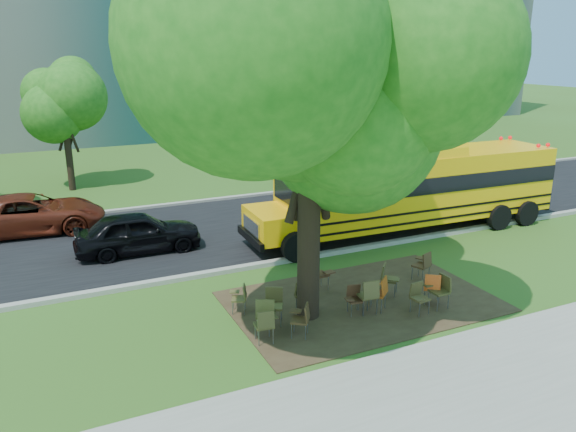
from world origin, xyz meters
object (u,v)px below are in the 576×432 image
main_tree (310,87)px  chair_7 (433,285)px  black_car (138,232)px  chair_11 (379,290)px  chair_0 (266,323)px  school_bus (417,186)px  chair_1 (267,312)px  chair_10 (318,272)px  chair_3 (354,297)px  chair_13 (423,263)px  chair_6 (440,288)px  chair_4 (370,293)px  chair_9 (273,302)px  chair_14 (302,292)px  bg_car_red (30,214)px  chair_5 (418,295)px  chair_12 (388,277)px  chair_8 (241,296)px  chair_2 (302,317)px

main_tree → chair_7: bearing=-12.6°
black_car → chair_11: bearing=-144.3°
chair_0 → black_car: bearing=108.7°
school_bus → chair_0: (-8.35, -5.47, -1.15)m
chair_1 → chair_10: (2.29, 1.70, -0.03)m
chair_3 → chair_7: bearing=-178.5°
chair_10 → chair_13: 3.18m
main_tree → chair_1: bearing=-163.0°
chair_6 → chair_7: bearing=9.3°
chair_11 → black_car: 8.55m
chair_4 → school_bus: bearing=50.6°
chair_13 → chair_3: bearing=177.9°
school_bus → chair_13: size_ratio=13.32×
main_tree → chair_9: main_tree is taller
chair_14 → main_tree: bearing=42.3°
bg_car_red → chair_5: bearing=-137.8°
chair_0 → chair_14: chair_0 is taller
main_tree → chair_7: (3.34, -0.75, -5.18)m
chair_12 → chair_14: (-2.55, 0.14, -0.04)m
chair_12 → chair_10: bearing=-81.0°
chair_9 → chair_14: bearing=-135.3°
chair_8 → chair_10: bearing=-56.6°
chair_1 → chair_9: 0.57m
chair_5 → black_car: bearing=-58.8°
chair_1 → chair_9: (0.35, 0.45, -0.01)m
chair_9 → bg_car_red: bearing=-36.5°
chair_1 → chair_12: size_ratio=1.06×
black_car → main_tree: bearing=-154.3°
chair_11 → chair_4: bearing=150.8°
chair_12 → chair_8: bearing=-56.8°
chair_3 → chair_11: chair_11 is taller
chair_5 → bg_car_red: bg_car_red is taller
chair_2 → chair_11: size_ratio=0.91×
chair_8 → chair_12: size_ratio=0.86×
main_tree → chair_3: (1.14, -0.36, -5.25)m
school_bus → chair_9: school_bus is taller
school_bus → chair_2: (-7.45, -5.53, -1.16)m
school_bus → chair_1: size_ratio=12.55×
school_bus → chair_7: 6.55m
chair_9 → chair_7: bearing=-164.1°
chair_3 → bg_car_red: bearing=-44.0°
chair_0 → chair_12: size_ratio=0.97×
chair_9 → chair_10: chair_9 is taller
chair_0 → chair_5: chair_0 is taller
chair_0 → chair_7: bearing=7.9°
chair_3 → chair_5: chair_5 is taller
school_bus → chair_14: size_ratio=14.33×
chair_2 → black_car: bearing=53.3°
chair_8 → chair_13: (5.58, -0.30, 0.08)m
chair_9 → main_tree: bearing=-156.9°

